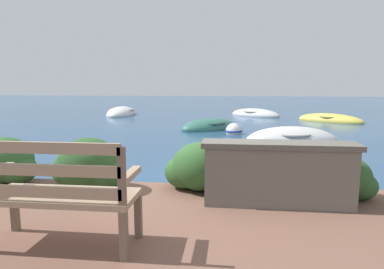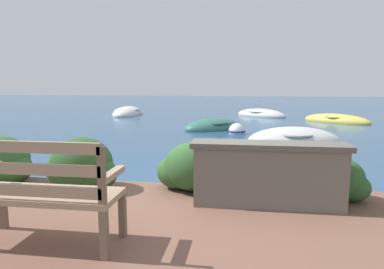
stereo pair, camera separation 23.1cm
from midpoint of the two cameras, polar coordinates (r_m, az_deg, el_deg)
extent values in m
plane|color=navy|center=(4.81, 2.91, -10.79)|extent=(80.00, 80.00, 0.00)
cube|color=brown|center=(3.71, -27.43, -10.81)|extent=(0.06, 0.06, 0.40)
cube|color=brown|center=(3.19, -9.41, -13.06)|extent=(0.06, 0.06, 0.40)
cube|color=brown|center=(2.82, -12.09, -16.07)|extent=(0.06, 0.06, 0.40)
cube|color=gray|center=(3.16, -21.10, -9.40)|extent=(1.24, 0.48, 0.05)
cube|color=gray|center=(2.96, -23.21, -8.61)|extent=(1.18, 0.04, 0.09)
cube|color=gray|center=(2.92, -23.41, -5.31)|extent=(1.18, 0.04, 0.09)
cube|color=gray|center=(2.88, -23.61, -1.93)|extent=(1.18, 0.04, 0.09)
cube|color=brown|center=(2.66, -12.40, -6.73)|extent=(0.06, 0.04, 0.45)
cube|color=gray|center=(2.87, -10.90, -6.53)|extent=(0.07, 0.43, 0.05)
cube|color=#666056|center=(3.96, 14.18, -6.91)|extent=(1.63, 0.35, 0.66)
cube|color=#565249|center=(3.88, 14.37, -1.76)|extent=(1.71, 0.39, 0.06)
ellipsoid|color=#2D5628|center=(5.43, -28.00, -3.64)|extent=(0.75, 0.68, 0.64)
ellipsoid|color=#2D5628|center=(5.32, -26.52, -5.02)|extent=(0.53, 0.47, 0.41)
ellipsoid|color=#284C23|center=(4.64, -16.52, -4.63)|extent=(0.80, 0.72, 0.68)
ellipsoid|color=#284C23|center=(4.81, -18.56, -5.48)|extent=(0.60, 0.54, 0.48)
ellipsoid|color=#284C23|center=(4.56, -14.36, -6.34)|extent=(0.56, 0.50, 0.44)
ellipsoid|color=#2D5628|center=(4.41, 1.61, -5.35)|extent=(0.74, 0.66, 0.63)
ellipsoid|color=#2D5628|center=(4.51, -0.89, -6.23)|extent=(0.55, 0.50, 0.44)
ellipsoid|color=#2D5628|center=(4.38, 3.95, -6.93)|extent=(0.51, 0.46, 0.40)
ellipsoid|color=#2D5628|center=(4.46, 24.57, -6.71)|extent=(0.60, 0.54, 0.51)
ellipsoid|color=#2D5628|center=(4.48, 22.30, -7.51)|extent=(0.45, 0.41, 0.36)
ellipsoid|color=#2D5628|center=(4.50, 26.45, -7.89)|extent=(0.42, 0.38, 0.33)
ellipsoid|color=silver|center=(9.37, 17.27, -1.26)|extent=(2.51, 1.32, 0.83)
torus|color=gray|center=(9.34, 17.33, 0.11)|extent=(1.23, 1.23, 0.07)
cube|color=#846647|center=(9.44, 19.47, -0.09)|extent=(0.19, 0.91, 0.04)
cube|color=#846647|center=(9.28, 15.50, -0.06)|extent=(0.19, 0.91, 0.04)
ellipsoid|color=#336B5B|center=(12.03, 4.02, 1.12)|extent=(2.42, 2.33, 0.66)
torus|color=#304F46|center=(12.01, 4.02, 1.98)|extent=(1.60, 1.60, 0.07)
cube|color=#846647|center=(11.81, 2.73, 1.73)|extent=(0.69, 0.75, 0.04)
cube|color=#846647|center=(12.19, 5.07, 1.92)|extent=(0.69, 0.75, 0.04)
ellipsoid|color=#DBC64C|center=(15.54, 23.30, 2.09)|extent=(2.78, 2.51, 0.60)
torus|color=olive|center=(15.53, 23.34, 2.70)|extent=(1.43, 1.43, 0.07)
cube|color=#846647|center=(15.37, 24.75, 2.45)|extent=(0.59, 0.70, 0.04)
cube|color=#846647|center=(15.67, 22.18, 2.70)|extent=(0.59, 0.70, 0.04)
ellipsoid|color=silver|center=(17.84, -10.34, 3.42)|extent=(1.44, 2.92, 0.76)
torus|color=gray|center=(17.82, -10.36, 4.09)|extent=(1.36, 1.36, 0.07)
cube|color=#846647|center=(17.41, -10.74, 3.88)|extent=(1.04, 0.17, 0.04)
cube|color=#846647|center=(18.16, -10.06, 4.08)|extent=(1.04, 0.17, 0.04)
ellipsoid|color=silver|center=(17.25, 11.79, 3.18)|extent=(2.85, 2.61, 0.65)
torus|color=gray|center=(17.24, 11.81, 3.77)|extent=(1.70, 1.70, 0.07)
cube|color=#846647|center=(17.01, 12.92, 3.58)|extent=(0.69, 0.83, 0.04)
cube|color=#846647|center=(17.43, 10.90, 3.75)|extent=(0.69, 0.83, 0.04)
sphere|color=white|center=(10.97, 8.06, 0.56)|extent=(0.51, 0.51, 0.51)
torus|color=navy|center=(10.97, 8.06, 0.56)|extent=(0.56, 0.56, 0.06)
camera|label=1|loc=(0.12, -89.15, 0.13)|focal=32.00mm
camera|label=2|loc=(0.12, 90.85, -0.13)|focal=32.00mm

